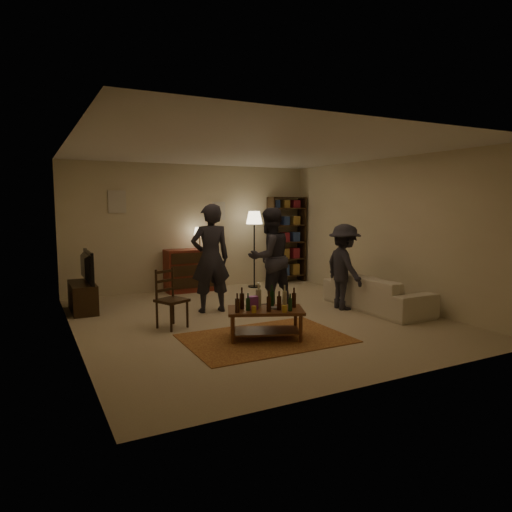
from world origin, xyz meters
TOP-DOWN VIEW (x-y plane):
  - floor at (0.00, 0.00)m, footprint 6.00×6.00m
  - room_shell at (-0.65, 2.98)m, footprint 6.00×6.00m
  - rug at (-0.39, -1.07)m, footprint 2.20×1.50m
  - coffee_table at (-0.40, -1.07)m, footprint 1.17×0.92m
  - dining_chair at (-1.40, 0.11)m, footprint 0.52×0.52m
  - tv_stand at (-2.44, 1.80)m, footprint 0.40×1.00m
  - dresser at (-0.19, 2.71)m, footprint 1.00×0.50m
  - bookshelf at (2.25, 2.78)m, footprint 0.90×0.34m
  - floor_lamp at (1.25, 2.50)m, footprint 0.36×0.36m
  - sofa at (2.20, -0.40)m, footprint 0.81×2.08m
  - person_left at (-0.48, 0.76)m, footprint 0.72×0.51m
  - person_right at (0.62, 0.66)m, footprint 0.96×0.80m
  - person_by_sofa at (1.70, -0.11)m, footprint 0.68×1.04m

SIDE VIEW (x-z plane):
  - floor at x=0.00m, z-range 0.00..0.00m
  - rug at x=-0.39m, z-range 0.00..0.01m
  - sofa at x=2.20m, z-range 0.00..0.61m
  - coffee_table at x=-0.40m, z-range 0.00..0.76m
  - tv_stand at x=-2.44m, z-range -0.14..0.91m
  - dining_chair at x=-1.40m, z-range 0.02..0.93m
  - dresser at x=-0.19m, z-range -0.20..1.16m
  - person_by_sofa at x=1.70m, z-range 0.00..1.51m
  - person_right at x=0.62m, z-range 0.00..1.79m
  - person_left at x=-0.48m, z-range 0.00..1.86m
  - bookshelf at x=2.25m, z-range 0.03..2.04m
  - floor_lamp at x=1.25m, z-range 0.59..2.29m
  - room_shell at x=-0.65m, z-range -1.19..4.81m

